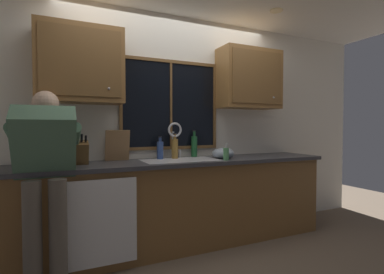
{
  "coord_description": "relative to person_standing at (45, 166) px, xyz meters",
  "views": [
    {
      "loc": [
        -1.17,
        -3.12,
        1.27
      ],
      "look_at": [
        0.12,
        -0.3,
        1.16
      ],
      "focal_mm": 26.9,
      "sensor_mm": 36.0,
      "label": 1
    }
  ],
  "objects": [
    {
      "name": "faucet",
      "position": [
        1.27,
        0.5,
        0.21
      ],
      "size": [
        0.18,
        0.09,
        0.4
      ],
      "color": "silver",
      "rests_on": "countertop"
    },
    {
      "name": "window_frame_right",
      "position": [
        1.83,
        0.6,
        0.56
      ],
      "size": [
        0.03,
        0.02,
        0.95
      ],
      "primitive_type": "cube",
      "color": "brown"
    },
    {
      "name": "upper_cabinet_left",
      "position": [
        0.29,
        0.45,
        0.89
      ],
      "size": [
        0.78,
        0.36,
        0.72
      ],
      "color": "olive"
    },
    {
      "name": "back_wall",
      "position": [
        1.28,
        0.68,
        0.31
      ],
      "size": [
        5.72,
        0.12,
        2.55
      ],
      "primitive_type": "cube",
      "color": "silver",
      "rests_on": "floor"
    },
    {
      "name": "window_frame_top",
      "position": [
        1.26,
        0.6,
        1.05
      ],
      "size": [
        1.17,
        0.02,
        0.04
      ],
      "primitive_type": "cube",
      "color": "brown"
    },
    {
      "name": "countertop",
      "position": [
        1.28,
        0.31,
        -0.07
      ],
      "size": [
        3.38,
        0.62,
        0.04
      ],
      "primitive_type": "cube",
      "color": "#38383D",
      "rests_on": "lower_cabinet_run"
    },
    {
      "name": "lower_cabinet_run",
      "position": [
        1.28,
        0.33,
        -0.53
      ],
      "size": [
        3.32,
        0.58,
        0.88
      ],
      "primitive_type": "cube",
      "color": "brown",
      "rests_on": "floor"
    },
    {
      "name": "bottle_amber_small",
      "position": [
        1.09,
        0.49,
        0.06
      ],
      "size": [
        0.07,
        0.07,
        0.25
      ],
      "color": "#334C8C",
      "rests_on": "countertop"
    },
    {
      "name": "window_glass",
      "position": [
        1.26,
        0.61,
        0.56
      ],
      "size": [
        1.1,
        0.02,
        0.95
      ],
      "primitive_type": "cube",
      "color": "black"
    },
    {
      "name": "ceiling_downlight_right",
      "position": [
        2.28,
        0.02,
        1.58
      ],
      "size": [
        0.14,
        0.14,
        0.01
      ],
      "primitive_type": "cylinder",
      "color": "#FFEAB2"
    },
    {
      "name": "window_mullion_center",
      "position": [
        1.26,
        0.6,
        0.56
      ],
      "size": [
        0.02,
        0.02,
        0.95
      ],
      "primitive_type": "cube",
      "color": "brown"
    },
    {
      "name": "knife_block",
      "position": [
        0.28,
        0.36,
        0.06
      ],
      "size": [
        0.12,
        0.18,
        0.32
      ],
      "color": "brown",
      "rests_on": "countertop"
    },
    {
      "name": "window_frame_bottom",
      "position": [
        1.26,
        0.6,
        0.07
      ],
      "size": [
        1.17,
        0.02,
        0.04
      ],
      "primitive_type": "cube",
      "color": "brown"
    },
    {
      "name": "bottle_tall_clear",
      "position": [
        1.53,
        0.56,
        0.08
      ],
      "size": [
        0.07,
        0.07,
        0.31
      ],
      "color": "#1E592D",
      "rests_on": "countertop"
    },
    {
      "name": "bottle_green_glass",
      "position": [
        1.26,
        0.49,
        0.07
      ],
      "size": [
        0.07,
        0.07,
        0.28
      ],
      "color": "olive",
      "rests_on": "countertop"
    },
    {
      "name": "person_standing",
      "position": [
        0.0,
        0.0,
        0.0
      ],
      "size": [
        0.53,
        0.68,
        1.57
      ],
      "color": "#595147",
      "rests_on": "floor"
    },
    {
      "name": "window_frame_left",
      "position": [
        0.7,
        0.6,
        0.56
      ],
      "size": [
        0.03,
        0.02,
        0.95
      ],
      "primitive_type": "cube",
      "color": "brown"
    },
    {
      "name": "cutting_board",
      "position": [
        0.65,
        0.54,
        0.11
      ],
      "size": [
        0.25,
        0.09,
        0.32
      ],
      "primitive_type": "cube",
      "rotation": [
        0.21,
        0.0,
        0.0
      ],
      "color": "#997047",
      "rests_on": "countertop"
    },
    {
      "name": "mixing_bowl",
      "position": [
        1.76,
        0.28,
        0.01
      ],
      "size": [
        0.25,
        0.25,
        0.12
      ],
      "primitive_type": "ellipsoid",
      "color": "#8C99A8",
      "rests_on": "countertop"
    },
    {
      "name": "soap_dispenser",
      "position": [
        1.7,
        0.11,
        0.02
      ],
      "size": [
        0.06,
        0.07,
        0.18
      ],
      "color": "#59A566",
      "rests_on": "countertop"
    },
    {
      "name": "upper_cabinet_right",
      "position": [
        2.24,
        0.45,
        0.89
      ],
      "size": [
        0.78,
        0.36,
        0.72
      ],
      "color": "olive"
    },
    {
      "name": "dishwasher_front",
      "position": [
        0.41,
        0.01,
        -0.51
      ],
      "size": [
        0.6,
        0.02,
        0.74
      ],
      "primitive_type": "cube",
      "color": "white"
    },
    {
      "name": "sink",
      "position": [
        1.26,
        0.32,
        -0.14
      ],
      "size": [
        0.8,
        0.46,
        0.21
      ],
      "color": "#B7B7BC",
      "rests_on": "lower_cabinet_run"
    }
  ]
}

